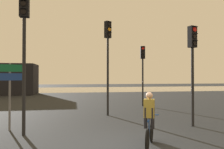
# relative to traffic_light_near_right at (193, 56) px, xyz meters

# --- Properties ---
(ground_plane) EXTENTS (120.00, 120.00, 0.00)m
(ground_plane) POSITION_rel_traffic_light_near_right_xyz_m (-3.46, -2.23, -2.94)
(ground_plane) COLOR black
(water_strip) EXTENTS (80.00, 16.00, 0.01)m
(water_strip) POSITION_rel_traffic_light_near_right_xyz_m (-3.46, 29.25, -2.93)
(water_strip) COLOR #9E937F
(water_strip) RESTS_ON ground
(traffic_light_near_right) EXTENTS (0.37, 0.39, 4.21)m
(traffic_light_near_right) POSITION_rel_traffic_light_near_right_xyz_m (0.00, 0.00, 0.00)
(traffic_light_near_right) COLOR black
(traffic_light_near_right) RESTS_ON ground
(traffic_light_near_left) EXTENTS (0.32, 0.34, 5.09)m
(traffic_light_near_left) POSITION_rel_traffic_light_near_right_xyz_m (-6.66, -0.31, 0.56)
(traffic_light_near_left) COLOR black
(traffic_light_near_left) RESTS_ON ground
(traffic_light_center) EXTENTS (0.40, 0.42, 5.09)m
(traffic_light_center) POSITION_rel_traffic_light_near_right_xyz_m (-3.11, 3.19, 0.56)
(traffic_light_center) COLOR black
(traffic_light_center) RESTS_ON ground
(traffic_light_far_right) EXTENTS (0.35, 0.37, 4.29)m
(traffic_light_far_right) POSITION_rel_traffic_light_near_right_xyz_m (-0.05, 6.60, 0.05)
(traffic_light_far_right) COLOR black
(traffic_light_far_right) RESTS_ON ground
(direction_sign_post) EXTENTS (1.07, 0.33, 2.60)m
(direction_sign_post) POSITION_rel_traffic_light_near_right_xyz_m (-7.36, 0.55, -1.14)
(direction_sign_post) COLOR slate
(direction_sign_post) RESTS_ON ground
(cyclist) EXTENTS (0.82, 1.55, 1.62)m
(cyclist) POSITION_rel_traffic_light_near_right_xyz_m (-2.75, -2.36, -2.12)
(cyclist) COLOR black
(cyclist) RESTS_ON ground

